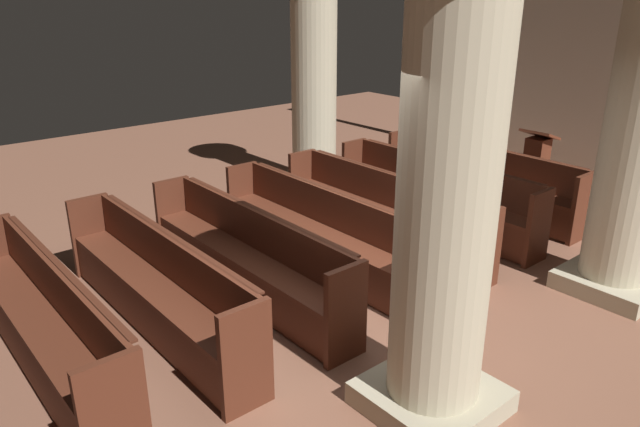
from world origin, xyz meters
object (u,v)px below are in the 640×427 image
Objects in this scene: hymn_book at (458,139)px; pew_row_1 at (434,192)px; pew_row_3 at (320,228)px; pew_row_2 at (382,208)px; pew_row_5 at (155,281)px; pew_row_6 at (42,317)px; pillar_far_side at (314,72)px; pillar_aisle_rear at (448,180)px; pew_row_4 at (246,252)px; lectern at (535,171)px; pew_row_0 at (479,177)px.

pew_row_1 is at bearing -64.67° from hymn_book.
pew_row_2 is at bearing 90.00° from pew_row_3.
pew_row_5 and pew_row_6 have the same top height.
pillar_far_side is 1.00× the size of pillar_aisle_rear.
pew_row_3 is (0.00, -0.98, 0.00)m from pew_row_2.
pew_row_3 is 3.27m from pillar_far_side.
pew_row_2 is 0.98m from pew_row_3.
pew_row_6 is at bearing -139.61° from pillar_aisle_rear.
pew_row_4 is 0.90× the size of pillar_far_side.
hymn_book reaches higher than pew_row_3.
lectern is at bearing 87.44° from pew_row_6.
pew_row_3 is at bearing -90.00° from pew_row_0.
pew_row_4 and pew_row_6 have the same top height.
pew_row_1 and pew_row_3 have the same top height.
pillar_far_side reaches higher than pew_row_1.
pillar_far_side is 3.21× the size of lectern.
pillar_far_side is 17.59× the size of hymn_book.
pew_row_1 is 3.94m from pew_row_5.
pew_row_2 and pew_row_3 have the same top height.
lectern is at bearing 85.51° from pew_row_3.
pillar_far_side is at bearing 149.59° from pillar_aisle_rear.
pew_row_0 is at bearing 121.67° from pillar_aisle_rear.
pew_row_0 and pew_row_4 have the same top height.
pew_row_1 is at bearing 90.00° from pew_row_5.
pew_row_3 is at bearing 90.00° from pew_row_5.
pew_row_6 is at bearing -90.00° from pew_row_4.
pillar_aisle_rear is 3.21× the size of lectern.
pillar_far_side reaches higher than lectern.
pillar_far_side reaches higher than pew_row_2.
pew_row_5 is at bearing -90.00° from pew_row_2.
pillar_aisle_rear is (2.39, 2.03, 1.33)m from pew_row_6.
lectern is at bearing 86.41° from pew_row_4.
pew_row_3 is 2.89m from pillar_aisle_rear.
pew_row_3 is 1.00× the size of pew_row_5.
hymn_book is at bearing 95.21° from pew_row_6.
hymn_book is (-0.56, 1.18, 0.42)m from pew_row_1.
pillar_aisle_rear is at bearing -50.41° from pew_row_1.
lectern is at bearing 113.39° from pillar_aisle_rear.
pillar_aisle_rear is (2.39, -1.91, 1.33)m from pew_row_2.
pew_row_2 is at bearing -75.56° from hymn_book.
pew_row_5 is at bearing 90.00° from pew_row_6.
pillar_aisle_rear is (2.39, 0.06, 1.33)m from pew_row_4.
pew_row_5 is at bearing -92.99° from lectern.
pew_row_0 is 1.00× the size of pew_row_4.
pew_row_1 is 1.00× the size of pew_row_3.
pillar_aisle_rear reaches higher than pew_row_3.
pew_row_3 is at bearing -79.97° from hymn_book.
pew_row_2 is at bearing -90.00° from pew_row_1.
pew_row_6 is at bearing -90.00° from pew_row_1.
pillar_aisle_rear reaches higher than pew_row_0.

